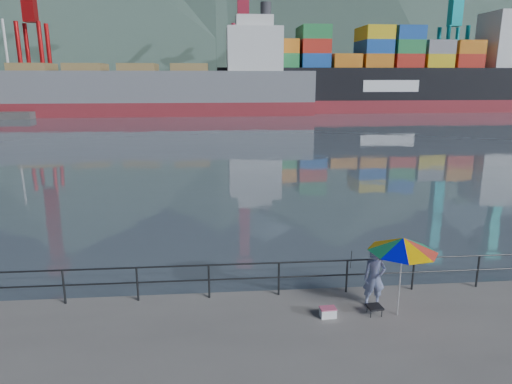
% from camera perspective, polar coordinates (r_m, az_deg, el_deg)
% --- Properties ---
extents(harbor_water, '(500.00, 280.00, 0.00)m').
position_cam_1_polar(harbor_water, '(140.42, -4.80, 11.71)').
color(harbor_water, '#4E5D69').
rests_on(harbor_water, ground).
extents(far_dock, '(200.00, 40.00, 0.40)m').
position_cam_1_polar(far_dock, '(104.02, 0.94, 10.88)').
color(far_dock, '#514F4C').
rests_on(far_dock, ground).
extents(guardrail, '(22.00, 0.06, 1.03)m').
position_cam_1_polar(guardrail, '(13.27, -1.49, -10.88)').
color(guardrail, '#2D3033').
rests_on(guardrail, ground).
extents(mountains, '(600.00, 332.80, 80.00)m').
position_cam_1_polar(mountains, '(223.53, 5.64, 21.76)').
color(mountains, '#385147').
rests_on(mountains, ground).
extents(port_cranes, '(116.00, 28.00, 38.40)m').
position_cam_1_polar(port_cranes, '(99.96, 14.37, 19.50)').
color(port_cranes, red).
rests_on(port_cranes, ground).
extents(container_stacks, '(58.00, 5.40, 7.80)m').
position_cam_1_polar(container_stacks, '(108.92, 13.55, 12.23)').
color(container_stacks, yellow).
rests_on(container_stacks, ground).
extents(fisherman, '(0.64, 0.45, 1.66)m').
position_cam_1_polar(fisherman, '(13.04, 14.57, -10.34)').
color(fisherman, navy).
rests_on(fisherman, ground).
extents(beach_umbrella, '(2.13, 2.13, 2.17)m').
position_cam_1_polar(beach_umbrella, '(12.29, 17.90, -6.28)').
color(beach_umbrella, white).
rests_on(beach_umbrella, ground).
extents(folding_stool, '(0.42, 0.42, 0.25)m').
position_cam_1_polar(folding_stool, '(12.90, 14.59, -14.09)').
color(folding_stool, black).
rests_on(folding_stool, ground).
extents(cooler_bag, '(0.42, 0.29, 0.23)m').
position_cam_1_polar(cooler_bag, '(12.56, 8.97, -14.69)').
color(cooler_bag, white).
rests_on(cooler_bag, ground).
extents(fishing_rod, '(0.56, 1.79, 1.31)m').
position_cam_1_polar(fishing_rod, '(14.22, 11.61, -11.70)').
color(fishing_rod, black).
rests_on(fishing_rod, ground).
extents(bulk_carrier, '(54.13, 9.37, 14.50)m').
position_cam_1_polar(bulk_carrier, '(80.46, -11.48, 12.52)').
color(bulk_carrier, maroon).
rests_on(bulk_carrier, ground).
extents(container_ship, '(60.67, 10.11, 18.10)m').
position_cam_1_polar(container_ship, '(90.62, 16.41, 13.50)').
color(container_ship, maroon).
rests_on(container_ship, ground).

